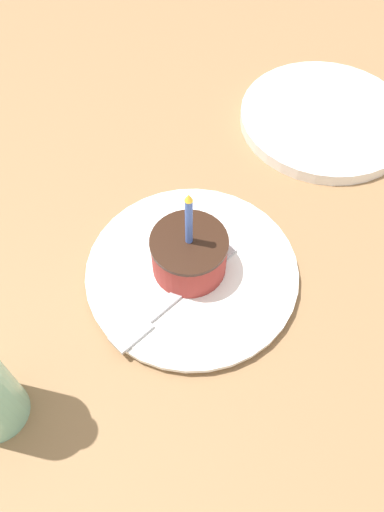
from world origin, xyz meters
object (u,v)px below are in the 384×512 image
(cake_slice, at_px, (189,254))
(fork, at_px, (169,301))
(side_plate, at_px, (325,119))
(plate, at_px, (192,272))

(cake_slice, bearing_deg, fork, 67.68)
(side_plate, bearing_deg, plate, 56.83)
(plate, distance_m, side_plate, 0.33)
(plate, bearing_deg, fork, 63.25)
(plate, relative_size, cake_slice, 1.94)
(plate, relative_size, fork, 1.71)
(cake_slice, bearing_deg, plate, 144.36)
(fork, height_order, side_plate, fork)
(cake_slice, xyz_separation_m, side_plate, (-0.18, -0.27, -0.03))
(fork, bearing_deg, cake_slice, -112.32)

